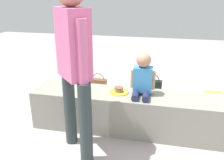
% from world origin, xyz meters
% --- Properties ---
extents(ground_plane, '(12.00, 12.00, 0.00)m').
position_xyz_m(ground_plane, '(0.00, 0.00, 0.00)').
color(ground_plane, '#A99C9D').
extents(concrete_ledge, '(2.62, 0.46, 0.46)m').
position_xyz_m(concrete_ledge, '(0.00, 0.00, 0.23)').
color(concrete_ledge, gray).
rests_on(concrete_ledge, ground_plane).
extents(child_seated, '(0.28, 0.32, 0.48)m').
position_xyz_m(child_seated, '(-0.03, 0.02, 0.67)').
color(child_seated, '#1F264A').
rests_on(child_seated, concrete_ledge).
extents(adult_standing, '(0.39, 0.40, 1.71)m').
position_xyz_m(adult_standing, '(-0.61, -0.53, 1.03)').
color(adult_standing, '#2B3737').
rests_on(adult_standing, ground_plane).
extents(cake_plate, '(0.22, 0.22, 0.07)m').
position_xyz_m(cake_plate, '(-0.30, 0.02, 0.48)').
color(cake_plate, yellow).
rests_on(cake_plate, concrete_ledge).
extents(gift_bag, '(0.23, 0.10, 0.31)m').
position_xyz_m(gift_bag, '(0.87, 0.75, 0.14)').
color(gift_bag, gold).
rests_on(gift_bag, ground_plane).
extents(water_bottle_near_gift, '(0.07, 0.07, 0.20)m').
position_xyz_m(water_bottle_near_gift, '(-0.74, 0.74, 0.09)').
color(water_bottle_near_gift, silver).
rests_on(water_bottle_near_gift, ground_plane).
extents(cake_box_white, '(0.34, 0.35, 0.13)m').
position_xyz_m(cake_box_white, '(0.68, 1.18, 0.06)').
color(cake_box_white, white).
rests_on(cake_box_white, ground_plane).
extents(handbag_black_leather, '(0.33, 0.11, 0.32)m').
position_xyz_m(handbag_black_leather, '(0.01, 1.20, 0.11)').
color(handbag_black_leather, black).
rests_on(handbag_black_leather, ground_plane).
extents(handbag_brown_canvas, '(0.28, 0.10, 0.32)m').
position_xyz_m(handbag_brown_canvas, '(-0.83, 1.01, 0.12)').
color(handbag_brown_canvas, brown).
rests_on(handbag_brown_canvas, ground_plane).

